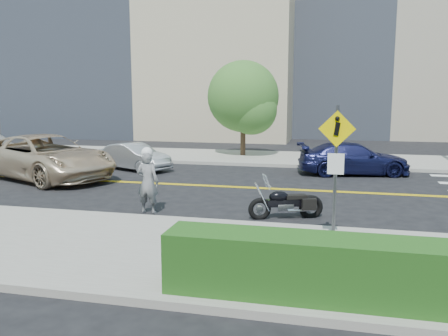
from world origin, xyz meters
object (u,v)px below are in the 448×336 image
Objects in this scene: motorcyclist at (148,181)px; suv at (45,157)px; parked_car_silver at (134,157)px; parked_car_blue at (353,159)px; pedestrian_sign at (336,161)px; motorcycle at (286,196)px.

motorcyclist is 0.30× the size of suv.
motorcyclist is 7.96m from parked_car_silver.
parked_car_blue is (9.49, 1.05, 0.07)m from parked_car_silver.
parked_car_silver is at bearing -17.58° from suv.
parked_car_blue is (5.92, 8.15, -0.28)m from motorcyclist.
motorcyclist is 0.53× the size of parked_car_silver.
suv reaches higher than parked_car_blue.
pedestrian_sign reaches higher than parked_car_silver.
motorcyclist reaches higher than suv.
pedestrian_sign is 1.48× the size of motorcycle.
parked_car_blue is at bearing -59.60° from parked_car_silver.
suv is (-6.07, 4.21, -0.07)m from motorcyclist.
parked_car_blue is (11.99, 3.94, -0.21)m from suv.
pedestrian_sign is 0.83× the size of parked_car_silver.
motorcycle is 0.44× the size of parked_car_blue.
motorcyclist is at bearing -101.44° from suv.
motorcyclist is at bearing 132.04° from parked_car_blue.
pedestrian_sign is 1.57× the size of motorcyclist.
suv is (-11.24, 6.22, -1.08)m from pedestrian_sign.
suv is at bearing -33.06° from motorcyclist.
parked_car_blue is at bearing -124.31° from motorcyclist.
parked_car_blue reaches higher than parked_car_silver.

